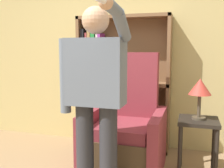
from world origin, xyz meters
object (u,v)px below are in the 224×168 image
Objects in this scene: armchair at (126,134)px; side_table at (198,131)px; person_standing at (95,93)px; table_lamp at (200,89)px; bookcase at (113,84)px.

armchair is 2.13× the size of side_table.
armchair is at bearing 82.36° from person_standing.
side_table is at bearing 90.00° from table_lamp.
person_standing is at bearing -79.27° from bookcase.
armchair is 3.04× the size of table_lamp.
person_standing is 3.93× the size of table_lamp.
side_table is (0.84, 0.75, -0.47)m from person_standing.
bookcase reaches higher than armchair.
armchair is 0.89m from person_standing.
bookcase is at bearing 151.91° from side_table.
table_lamp is (1.09, -0.58, 0.06)m from bookcase.
bookcase is 1.29m from side_table.
table_lamp is (0.74, 0.06, 0.52)m from armchair.
armchair is (0.35, -0.64, -0.46)m from bookcase.
person_standing reaches higher than table_lamp.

